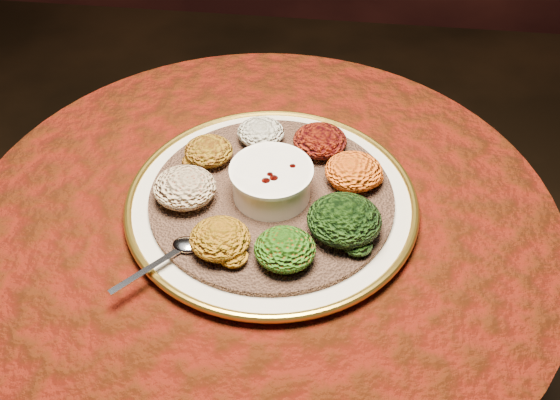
# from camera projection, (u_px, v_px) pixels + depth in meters

# --- Properties ---
(table) EXTENTS (0.96, 0.96, 0.73)m
(table) POSITION_uv_depth(u_px,v_px,m) (264.00, 281.00, 1.13)
(table) COLOR black
(table) RESTS_ON ground
(platter) EXTENTS (0.52, 0.52, 0.02)m
(platter) POSITION_uv_depth(u_px,v_px,m) (272.00, 201.00, 1.00)
(platter) COLOR beige
(platter) RESTS_ON table
(injera) EXTENTS (0.39, 0.39, 0.01)m
(injera) POSITION_uv_depth(u_px,v_px,m) (272.00, 197.00, 0.99)
(injera) COLOR brown
(injera) RESTS_ON platter
(stew_bowl) EXTENTS (0.13, 0.13, 0.05)m
(stew_bowl) POSITION_uv_depth(u_px,v_px,m) (271.00, 180.00, 0.97)
(stew_bowl) COLOR white
(stew_bowl) RESTS_ON injera
(spoon) EXTENTS (0.11, 0.12, 0.01)m
(spoon) POSITION_uv_depth(u_px,v_px,m) (181.00, 248.00, 0.90)
(spoon) COLOR silver
(spoon) RESTS_ON injera
(portion_ayib) EXTENTS (0.08, 0.08, 0.04)m
(portion_ayib) POSITION_uv_depth(u_px,v_px,m) (261.00, 132.00, 1.07)
(portion_ayib) COLOR beige
(portion_ayib) RESTS_ON injera
(portion_kitfo) EXTENTS (0.09, 0.09, 0.04)m
(portion_kitfo) POSITION_uv_depth(u_px,v_px,m) (320.00, 141.00, 1.05)
(portion_kitfo) COLOR black
(portion_kitfo) RESTS_ON injera
(portion_tikil) EXTENTS (0.09, 0.09, 0.04)m
(portion_tikil) POSITION_uv_depth(u_px,v_px,m) (354.00, 171.00, 1.00)
(portion_tikil) COLOR #A56D0D
(portion_tikil) RESTS_ON injera
(portion_gomen) EXTENTS (0.11, 0.11, 0.05)m
(portion_gomen) POSITION_uv_depth(u_px,v_px,m) (344.00, 220.00, 0.91)
(portion_gomen) COLOR black
(portion_gomen) RESTS_ON injera
(portion_mixveg) EXTENTS (0.09, 0.08, 0.04)m
(portion_mixveg) POSITION_uv_depth(u_px,v_px,m) (285.00, 249.00, 0.88)
(portion_mixveg) COLOR #9D260A
(portion_mixveg) RESTS_ON injera
(portion_kik) EXTENTS (0.09, 0.08, 0.04)m
(portion_kik) POSITION_uv_depth(u_px,v_px,m) (220.00, 239.00, 0.90)
(portion_kik) COLOR #A15E0E
(portion_kik) RESTS_ON injera
(portion_timatim) EXTENTS (0.10, 0.09, 0.05)m
(portion_timatim) POSITION_uv_depth(u_px,v_px,m) (185.00, 188.00, 0.97)
(portion_timatim) COLOR maroon
(portion_timatim) RESTS_ON injera
(portion_shiro) EXTENTS (0.08, 0.08, 0.04)m
(portion_shiro) POSITION_uv_depth(u_px,v_px,m) (209.00, 151.00, 1.04)
(portion_shiro) COLOR #936911
(portion_shiro) RESTS_ON injera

